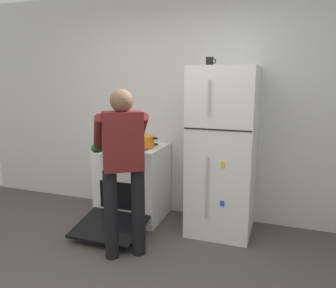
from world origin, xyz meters
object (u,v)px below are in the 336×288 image
Objects in this scene: stove_range at (133,183)px; red_pot at (143,141)px; pepper_mill at (118,134)px; person_cook at (123,158)px; coffee_mug at (210,62)px; refrigerator at (223,151)px.

stove_range is 3.34× the size of red_pot.
pepper_mill is at bearing 151.48° from red_pot.
stove_range is 1.02m from person_cook.
stove_range is 1.69m from coffee_mug.
stove_range is 10.77× the size of coffee_mug.
refrigerator is 1.18m from stove_range.
pepper_mill is (-0.46, 0.25, 0.02)m from red_pot.
refrigerator is 1.13× the size of person_cook.
red_pot is (-0.14, 0.79, 0.01)m from person_cook.
refrigerator reaches higher than red_pot.
coffee_mug is (0.90, 0.07, 1.42)m from stove_range.
person_cook reaches higher than pepper_mill.
person_cook is 1.40m from coffee_mug.
pepper_mill reaches higher than stove_range.
stove_range is (-1.08, -0.02, -0.47)m from refrigerator.
person_cook is 9.46× the size of pepper_mill.
red_pot is at bearing -11.41° from stove_range.
stove_range is at bearing -175.72° from coffee_mug.
red_pot is 3.23× the size of coffee_mug.
refrigerator is 1.14m from person_cook.
red_pot is at bearing 100.32° from person_cook.
coffee_mug is at bearing 4.28° from stove_range.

